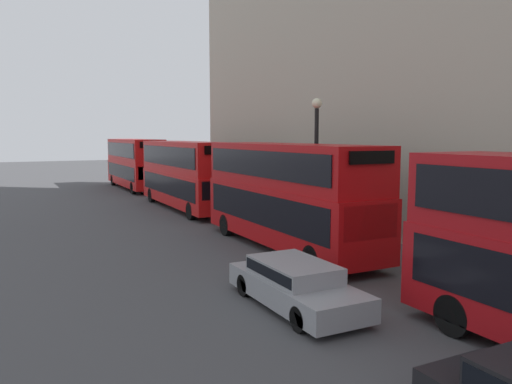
{
  "coord_description": "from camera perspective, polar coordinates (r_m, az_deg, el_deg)",
  "views": [
    {
      "loc": [
        -8.8,
        1.79,
        4.7
      ],
      "look_at": [
        0.48,
        19.98,
        2.37
      ],
      "focal_mm": 35.0,
      "sensor_mm": 36.0,
      "label": 1
    }
  ],
  "objects": [
    {
      "name": "street_lamp",
      "position": [
        21.81,
        6.9,
        4.34
      ],
      "size": [
        0.44,
        0.44,
        6.28
      ],
      "color": "black",
      "rests_on": "ground"
    },
    {
      "name": "pedestrian",
      "position": [
        37.27,
        -6.81,
        0.46
      ],
      "size": [
        0.36,
        0.36,
        1.75
      ],
      "color": "#334C6B",
      "rests_on": "ground"
    },
    {
      "name": "bus_second_in_queue",
      "position": [
        20.54,
        3.58,
        0.07
      ],
      "size": [
        2.59,
        10.56,
        4.35
      ],
      "color": "#B20C0F",
      "rests_on": "ground"
    },
    {
      "name": "bus_third_in_queue",
      "position": [
        32.07,
        -8.04,
        2.27
      ],
      "size": [
        2.59,
        11.4,
        4.3
      ],
      "color": "red",
      "rests_on": "ground"
    },
    {
      "name": "bus_trailing",
      "position": [
        45.12,
        -13.69,
        3.39
      ],
      "size": [
        2.59,
        11.2,
        4.36
      ],
      "color": "red",
      "rests_on": "ground"
    },
    {
      "name": "car_hatchback",
      "position": [
        13.93,
        4.51,
        -10.3
      ],
      "size": [
        1.87,
        4.76,
        1.26
      ],
      "color": "gray",
      "rests_on": "ground"
    }
  ]
}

